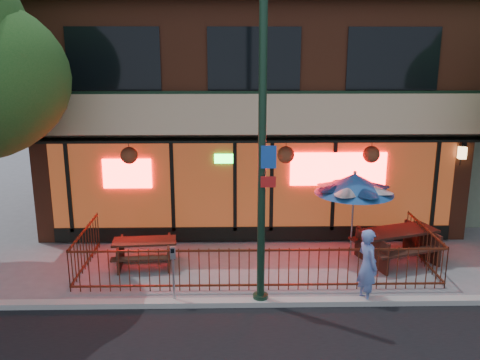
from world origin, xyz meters
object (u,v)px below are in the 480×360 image
(street_light, at_px, (262,158))
(parking_meter_near, at_px, (173,265))
(picnic_table_right, at_px, (397,240))
(picnic_table_left, at_px, (145,249))
(patio_umbrella, at_px, (354,184))
(pedestrian, at_px, (367,266))

(street_light, height_order, parking_meter_near, street_light)
(picnic_table_right, bearing_deg, picnic_table_left, -178.71)
(street_light, relative_size, picnic_table_right, 3.02)
(picnic_table_left, bearing_deg, street_light, -36.17)
(street_light, distance_m, patio_umbrella, 3.77)
(patio_umbrella, relative_size, parking_meter_near, 1.76)
(pedestrian, bearing_deg, picnic_table_left, 51.24)
(picnic_table_left, distance_m, patio_umbrella, 5.51)
(street_light, xyz_separation_m, pedestrian, (2.25, 0.05, -2.34))
(patio_umbrella, distance_m, pedestrian, 2.74)
(street_light, xyz_separation_m, parking_meter_near, (-1.83, 0.00, -2.27))
(patio_umbrella, bearing_deg, picnic_table_left, -174.44)
(street_light, relative_size, picnic_table_left, 4.28)
(picnic_table_right, bearing_deg, patio_umbrella, 161.21)
(patio_umbrella, height_order, parking_meter_near, patio_umbrella)
(street_light, height_order, picnic_table_right, street_light)
(picnic_table_right, height_order, patio_umbrella, patio_umbrella)
(picnic_table_right, distance_m, pedestrian, 2.52)
(picnic_table_left, height_order, patio_umbrella, patio_umbrella)
(picnic_table_right, bearing_deg, parking_meter_near, -158.27)
(picnic_table_left, bearing_deg, parking_meter_near, -65.09)
(picnic_table_left, relative_size, picnic_table_right, 0.70)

